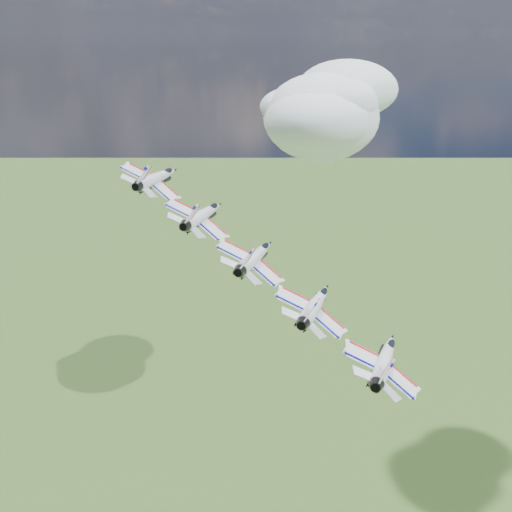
{
  "coord_description": "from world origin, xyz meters",
  "views": [
    {
      "loc": [
        2.74,
        -73.76,
        183.79
      ],
      "look_at": [
        4.14,
        6.93,
        155.71
      ],
      "focal_mm": 45.0,
      "sensor_mm": 36.0,
      "label": 1
    }
  ],
  "objects_px": {
    "jet_1": "(204,214)",
    "jet_4": "(385,359)",
    "jet_3": "(316,304)",
    "jet_2": "(256,256)",
    "jet_0": "(158,178)"
  },
  "relations": [
    {
      "from": "jet_0",
      "to": "jet_2",
      "type": "xyz_separation_m",
      "value": [
        14.65,
        -15.05,
        -7.44
      ]
    },
    {
      "from": "jet_0",
      "to": "jet_4",
      "type": "distance_m",
      "value": 44.56
    },
    {
      "from": "jet_0",
      "to": "jet_1",
      "type": "distance_m",
      "value": 11.14
    },
    {
      "from": "jet_2",
      "to": "jet_3",
      "type": "xyz_separation_m",
      "value": [
        7.33,
        -7.52,
        -3.72
      ]
    },
    {
      "from": "jet_3",
      "to": "jet_1",
      "type": "bearing_deg",
      "value": 154.59
    },
    {
      "from": "jet_4",
      "to": "jet_2",
      "type": "bearing_deg",
      "value": 154.59
    },
    {
      "from": "jet_1",
      "to": "jet_2",
      "type": "relative_size",
      "value": 1.0
    },
    {
      "from": "jet_0",
      "to": "jet_2",
      "type": "bearing_deg",
      "value": -25.41
    },
    {
      "from": "jet_2",
      "to": "jet_4",
      "type": "height_order",
      "value": "jet_2"
    },
    {
      "from": "jet_0",
      "to": "jet_4",
      "type": "height_order",
      "value": "jet_0"
    },
    {
      "from": "jet_1",
      "to": "jet_3",
      "type": "xyz_separation_m",
      "value": [
        14.65,
        -15.05,
        -7.44
      ]
    },
    {
      "from": "jet_2",
      "to": "jet_3",
      "type": "height_order",
      "value": "jet_2"
    },
    {
      "from": "jet_2",
      "to": "jet_3",
      "type": "bearing_deg",
      "value": -25.41
    },
    {
      "from": "jet_1",
      "to": "jet_4",
      "type": "bearing_deg",
      "value": -25.41
    },
    {
      "from": "jet_0",
      "to": "jet_2",
      "type": "height_order",
      "value": "jet_0"
    }
  ]
}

